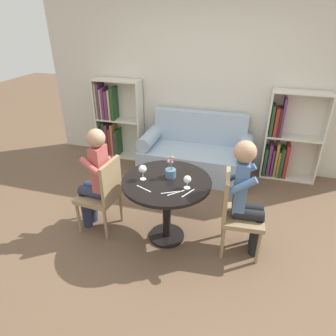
{
  "coord_description": "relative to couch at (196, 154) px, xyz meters",
  "views": [
    {
      "loc": [
        0.76,
        -2.56,
        2.33
      ],
      "look_at": [
        0.0,
        0.05,
        0.87
      ],
      "focal_mm": 32.0,
      "sensor_mm": 36.0,
      "label": 1
    }
  ],
  "objects": [
    {
      "name": "ground_plane",
      "position": [
        0.0,
        -1.61,
        -0.31
      ],
      "size": [
        16.0,
        16.0,
        0.0
      ],
      "primitive_type": "plane",
      "color": "brown"
    },
    {
      "name": "back_wall",
      "position": [
        0.0,
        0.43,
        1.04
      ],
      "size": [
        5.2,
        0.05,
        2.7
      ],
      "color": "beige",
      "rests_on": "ground_plane"
    },
    {
      "name": "round_table",
      "position": [
        0.0,
        -1.61,
        0.29
      ],
      "size": [
        0.94,
        0.94,
        0.75
      ],
      "color": "black",
      "rests_on": "ground_plane"
    },
    {
      "name": "couch",
      "position": [
        0.0,
        0.0,
        0.0
      ],
      "size": [
        1.68,
        0.8,
        0.92
      ],
      "color": "#9EB2C6",
      "rests_on": "ground_plane"
    },
    {
      "name": "bookshelf_left",
      "position": [
        -1.49,
        0.26,
        0.32
      ],
      "size": [
        0.79,
        0.28,
        1.33
      ],
      "color": "silver",
      "rests_on": "ground_plane"
    },
    {
      "name": "bookshelf_right",
      "position": [
        1.28,
        0.27,
        0.27
      ],
      "size": [
        0.79,
        0.28,
        1.33
      ],
      "color": "silver",
      "rests_on": "ground_plane"
    },
    {
      "name": "chair_left",
      "position": [
        -0.73,
        -1.65,
        0.18
      ],
      "size": [
        0.45,
        0.45,
        0.9
      ],
      "rotation": [
        0.0,
        0.0,
        -1.65
      ],
      "color": "#937A56",
      "rests_on": "ground_plane"
    },
    {
      "name": "chair_right",
      "position": [
        0.73,
        -1.58,
        0.18
      ],
      "size": [
        0.45,
        0.45,
        0.9
      ],
      "rotation": [
        0.0,
        0.0,
        1.65
      ],
      "color": "#937A56",
      "rests_on": "ground_plane"
    },
    {
      "name": "person_left",
      "position": [
        -0.82,
        -1.64,
        0.35
      ],
      "size": [
        0.43,
        0.36,
        1.25
      ],
      "rotation": [
        0.0,
        0.0,
        -1.65
      ],
      "color": "#282D47",
      "rests_on": "ground_plane"
    },
    {
      "name": "person_right",
      "position": [
        0.82,
        -1.57,
        0.37
      ],
      "size": [
        0.43,
        0.36,
        1.27
      ],
      "rotation": [
        0.0,
        0.0,
        1.65
      ],
      "color": "black",
      "rests_on": "ground_plane"
    },
    {
      "name": "wine_glass_left",
      "position": [
        -0.24,
        -1.65,
        0.55
      ],
      "size": [
        0.08,
        0.08,
        0.16
      ],
      "color": "white",
      "rests_on": "round_table"
    },
    {
      "name": "wine_glass_right",
      "position": [
        0.24,
        -1.69,
        0.53
      ],
      "size": [
        0.08,
        0.08,
        0.14
      ],
      "color": "white",
      "rests_on": "round_table"
    },
    {
      "name": "flower_vase",
      "position": [
        0.02,
        -1.53,
        0.51
      ],
      "size": [
        0.11,
        0.11,
        0.25
      ],
      "color": "slate",
      "rests_on": "round_table"
    },
    {
      "name": "knife_left_setting",
      "position": [
        0.1,
        -1.82,
        0.44
      ],
      "size": [
        0.17,
        0.1,
        0.0
      ],
      "color": "silver",
      "rests_on": "round_table"
    },
    {
      "name": "fork_left_setting",
      "position": [
        0.15,
        -1.81,
        0.44
      ],
      "size": [
        0.14,
        0.14,
        0.0
      ],
      "color": "silver",
      "rests_on": "round_table"
    },
    {
      "name": "knife_right_setting",
      "position": [
        0.27,
        -1.78,
        0.44
      ],
      "size": [
        0.09,
        0.17,
        0.0
      ],
      "color": "silver",
      "rests_on": "round_table"
    },
    {
      "name": "fork_right_setting",
      "position": [
        -0.17,
        -1.83,
        0.44
      ],
      "size": [
        0.18,
        0.09,
        0.0
      ],
      "color": "silver",
      "rests_on": "round_table"
    }
  ]
}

